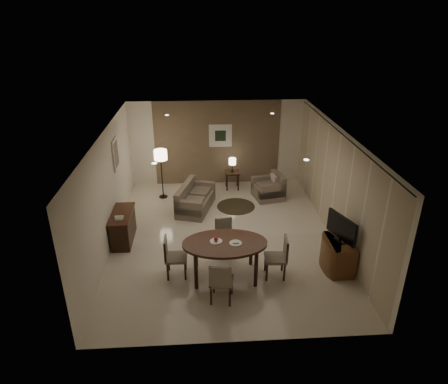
{
  "coord_description": "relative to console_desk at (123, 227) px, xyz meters",
  "views": [
    {
      "loc": [
        -0.58,
        -8.65,
        5.24
      ],
      "look_at": [
        0.0,
        0.2,
        1.15
      ],
      "focal_mm": 32.0,
      "sensor_mm": 36.0,
      "label": 1
    }
  ],
  "objects": [
    {
      "name": "curtain_rod",
      "position": [
        5.17,
        0.0,
        2.27
      ],
      "size": [
        0.03,
        6.8,
        0.03
      ],
      "primitive_type": "cylinder",
      "rotation": [
        1.57,
        0.0,
        0.0
      ],
      "color": "black",
      "rests_on": "wall_right"
    },
    {
      "name": "side_table",
      "position": [
        2.93,
        2.96,
        -0.09
      ],
      "size": [
        0.44,
        0.44,
        0.57
      ],
      "primitive_type": null,
      "color": "black",
      "rests_on": "floor"
    },
    {
      "name": "curtain_wall",
      "position": [
        5.17,
        0.0,
        0.95
      ],
      "size": [
        0.08,
        6.7,
        2.58
      ],
      "primitive_type": null,
      "color": "beige",
      "rests_on": "wall_right"
    },
    {
      "name": "chair_left",
      "position": [
        1.36,
        -1.51,
        0.08
      ],
      "size": [
        0.45,
        0.45,
        0.91
      ],
      "primitive_type": null,
      "rotation": [
        0.0,
        0.0,
        1.58
      ],
      "color": "gray",
      "rests_on": "floor"
    },
    {
      "name": "table_lamp",
      "position": [
        2.93,
        2.96,
        0.44
      ],
      "size": [
        0.22,
        0.22,
        0.5
      ],
      "primitive_type": null,
      "color": "#FFEAC1",
      "rests_on": "side_table"
    },
    {
      "name": "downlight_nl",
      "position": [
        1.09,
        -1.8,
        2.31
      ],
      "size": [
        0.1,
        0.1,
        0.01
      ],
      "primitive_type": "cylinder",
      "color": "white",
      "rests_on": "ceiling"
    },
    {
      "name": "chair_near",
      "position": [
        2.27,
        -2.37,
        0.08
      ],
      "size": [
        0.51,
        0.51,
        0.91
      ],
      "primitive_type": null,
      "rotation": [
        0.0,
        0.0,
        2.96
      ],
      "color": "gray",
      "rests_on": "floor"
    },
    {
      "name": "dining_table",
      "position": [
        2.39,
        -1.61,
        0.04
      ],
      "size": [
        1.77,
        1.11,
        0.83
      ],
      "primitive_type": null,
      "color": "#452916",
      "rests_on": "floor"
    },
    {
      "name": "plate_a",
      "position": [
        2.21,
        -1.56,
        0.46
      ],
      "size": [
        0.26,
        0.26,
        0.02
      ],
      "primitive_type": "cylinder",
      "color": "white",
      "rests_on": "dining_table"
    },
    {
      "name": "art_left_frame",
      "position": [
        -0.23,
        1.2,
        1.48
      ],
      "size": [
        0.03,
        0.6,
        0.8
      ],
      "primitive_type": "cube",
      "color": "silver",
      "rests_on": "wall_left"
    },
    {
      "name": "downlight_fr",
      "position": [
        3.89,
        1.8,
        2.31
      ],
      "size": [
        0.1,
        0.1,
        0.01
      ],
      "primitive_type": "cylinder",
      "color": "white",
      "rests_on": "ceiling"
    },
    {
      "name": "art_left_canvas",
      "position": [
        -0.21,
        1.2,
        1.48
      ],
      "size": [
        0.01,
        0.46,
        0.64
      ],
      "primitive_type": "cube",
      "color": "gray",
      "rests_on": "wall_left"
    },
    {
      "name": "room_shell",
      "position": [
        2.49,
        0.4,
        0.98
      ],
      "size": [
        5.5,
        7.0,
        2.7
      ],
      "color": "beige",
      "rests_on": "ground"
    },
    {
      "name": "downlight_fl",
      "position": [
        1.09,
        1.8,
        2.31
      ],
      "size": [
        0.1,
        0.1,
        0.01
      ],
      "primitive_type": "cylinder",
      "color": "white",
      "rests_on": "ceiling"
    },
    {
      "name": "floor_lamp",
      "position": [
        0.78,
        2.45,
        0.38
      ],
      "size": [
        0.38,
        0.38,
        1.51
      ],
      "primitive_type": null,
      "color": "#FFE5B7",
      "rests_on": "floor"
    },
    {
      "name": "napkin",
      "position": [
        2.61,
        -1.66,
        0.49
      ],
      "size": [
        0.12,
        0.08,
        0.03
      ],
      "primitive_type": "cube",
      "color": "white",
      "rests_on": "plate_b"
    },
    {
      "name": "console_desk",
      "position": [
        0.0,
        0.0,
        0.0
      ],
      "size": [
        0.48,
        1.2,
        0.75
      ],
      "primitive_type": null,
      "color": "#452916",
      "rests_on": "floor"
    },
    {
      "name": "fruit_apple",
      "position": [
        2.21,
        -1.56,
        0.52
      ],
      "size": [
        0.09,
        0.09,
        0.09
      ],
      "primitive_type": "sphere",
      "color": "#B51423",
      "rests_on": "plate_a"
    },
    {
      "name": "tv_cabinet",
      "position": [
        4.89,
        -1.5,
        -0.03
      ],
      "size": [
        0.48,
        0.9,
        0.7
      ],
      "primitive_type": null,
      "color": "brown",
      "rests_on": "floor"
    },
    {
      "name": "chair_right",
      "position": [
        3.45,
        -1.68,
        0.08
      ],
      "size": [
        0.48,
        0.48,
        0.92
      ],
      "primitive_type": null,
      "rotation": [
        0.0,
        0.0,
        -1.65
      ],
      "color": "gray",
      "rests_on": "floor"
    },
    {
      "name": "telephone",
      "position": [
        0.0,
        -0.3,
        0.43
      ],
      "size": [
        0.2,
        0.14,
        0.09
      ],
      "primitive_type": null,
      "color": "white",
      "rests_on": "console_desk"
    },
    {
      "name": "plate_b",
      "position": [
        2.61,
        -1.66,
        0.46
      ],
      "size": [
        0.26,
        0.26,
        0.02
      ],
      "primitive_type": "cylinder",
      "color": "white",
      "rests_on": "dining_table"
    },
    {
      "name": "sofa",
      "position": [
        1.77,
        1.59,
        -0.01
      ],
      "size": [
        1.7,
        1.18,
        0.73
      ],
      "primitive_type": null,
      "rotation": [
        0.0,
        0.0,
        1.28
      ],
      "color": "gray",
      "rests_on": "floor"
    },
    {
      "name": "chair_far",
      "position": [
        2.46,
        -0.78,
        0.05
      ],
      "size": [
        0.48,
        0.48,
        0.86
      ],
      "primitive_type": null,
      "rotation": [
        0.0,
        0.0,
        0.17
      ],
      "color": "gray",
      "rests_on": "floor"
    },
    {
      "name": "art_back_canvas",
      "position": [
        2.59,
        3.44,
        1.23
      ],
      "size": [
        0.34,
        0.01,
        0.34
      ],
      "primitive_type": "cube",
      "color": "black",
      "rests_on": "wall_back"
    },
    {
      "name": "flat_tv",
      "position": [
        4.87,
        -1.5,
        0.65
      ],
      "size": [
        0.36,
        0.85,
        0.6
      ],
      "primitive_type": null,
      "rotation": [
        0.0,
        0.0,
        0.35
      ],
      "color": "black",
      "rests_on": "tv_cabinet"
    },
    {
      "name": "taupe_accent",
      "position": [
        2.49,
        3.48,
        0.98
      ],
      "size": [
        3.96,
        0.03,
        2.7
      ],
      "primitive_type": "cube",
      "color": "#755F49",
      "rests_on": "wall_back"
    },
    {
      "name": "armchair",
      "position": [
        3.96,
        2.19,
        0.0
      ],
      "size": [
        0.96,
        0.99,
        0.75
      ],
      "primitive_type": null,
      "rotation": [
        0.0,
        0.0,
        -1.37
      ],
      "color": "gray",
      "rests_on": "floor"
    },
    {
      "name": "round_rug",
      "position": [
        2.93,
        1.66,
        -0.37
      ],
      "size": [
        1.1,
        1.1,
        0.01
      ],
      "primitive_type": "cylinder",
      "color": "#3C3322",
      "rests_on": "floor"
    },
    {
      "name": "downlight_nr",
      "position": [
        3.89,
        -1.8,
        2.31
      ],
      "size": [
        0.1,
        0.1,
        0.01
      ],
      "primitive_type": "cylinder",
      "color": "white",
      "rests_on": "ceiling"
    },
    {
      "name": "art_back_frame",
      "position": [
        2.59,
        3.46,
        1.23
      ],
      "size": [
        0.72,
        0.03,
        0.72
      ],
      "primitive_type": "cube",
      "color": "silver",
      "rests_on": "wall_back"
    }
  ]
}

